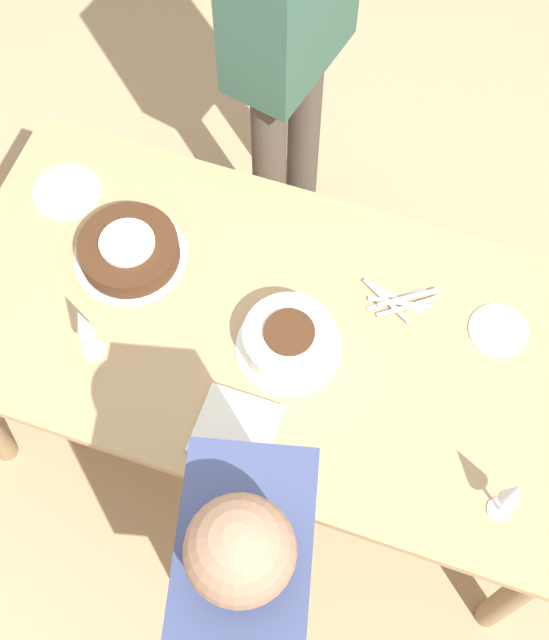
# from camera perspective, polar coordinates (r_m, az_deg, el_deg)

# --- Properties ---
(ground_plane) EXTENTS (12.00, 12.00, 0.00)m
(ground_plane) POSITION_cam_1_polar(r_m,az_deg,el_deg) (2.98, 0.00, -6.78)
(ground_plane) COLOR tan
(dining_table) EXTENTS (1.75, 0.88, 0.73)m
(dining_table) POSITION_cam_1_polar(r_m,az_deg,el_deg) (2.39, 0.00, -1.60)
(dining_table) COLOR tan
(dining_table) RESTS_ON ground_plane
(cake_center_white) EXTENTS (0.27, 0.27, 0.10)m
(cake_center_white) POSITION_cam_1_polar(r_m,az_deg,el_deg) (2.24, 0.93, -1.32)
(cake_center_white) COLOR white
(cake_center_white) RESTS_ON dining_table
(cake_front_chocolate) EXTENTS (0.31, 0.31, 0.08)m
(cake_front_chocolate) POSITION_cam_1_polar(r_m,az_deg,el_deg) (2.41, -9.29, 4.43)
(cake_front_chocolate) COLOR white
(cake_front_chocolate) RESTS_ON dining_table
(wine_glass_far) EXTENTS (0.06, 0.06, 0.21)m
(wine_glass_far) POSITION_cam_1_polar(r_m,az_deg,el_deg) (2.20, -12.13, -0.35)
(wine_glass_far) COLOR silver
(wine_glass_far) RESTS_ON dining_table
(wine_glass_extra) EXTENTS (0.06, 0.06, 0.20)m
(wine_glass_extra) POSITION_cam_1_polar(r_m,az_deg,el_deg) (2.07, 15.01, -10.70)
(wine_glass_extra) COLOR silver
(wine_glass_extra) RESTS_ON dining_table
(dessert_plate_left) EXTENTS (0.16, 0.16, 0.01)m
(dessert_plate_left) POSITION_cam_1_polar(r_m,az_deg,el_deg) (2.37, 14.14, -0.65)
(dessert_plate_left) COLOR silver
(dessert_plate_left) RESTS_ON dining_table
(dessert_plate_right) EXTENTS (0.19, 0.19, 0.01)m
(dessert_plate_right) POSITION_cam_1_polar(r_m,az_deg,el_deg) (2.59, -13.16, 7.99)
(dessert_plate_right) COLOR silver
(dessert_plate_right) RESTS_ON dining_table
(fork_pile) EXTENTS (0.20, 0.13, 0.02)m
(fork_pile) POSITION_cam_1_polar(r_m,az_deg,el_deg) (2.36, 7.99, 1.23)
(fork_pile) COLOR silver
(fork_pile) RESTS_ON dining_table
(napkin_stack) EXTENTS (0.19, 0.19, 0.02)m
(napkin_stack) POSITION_cam_1_polar(r_m,az_deg,el_deg) (2.19, -2.45, -7.01)
(napkin_stack) COLOR silver
(napkin_stack) RESTS_ON dining_table
(person_cutting) EXTENTS (0.30, 0.44, 1.76)m
(person_cutting) POSITION_cam_1_polar(r_m,az_deg,el_deg) (2.51, 0.99, 19.61)
(person_cutting) COLOR #4C4238
(person_cutting) RESTS_ON ground_plane
(person_watching) EXTENTS (0.31, 0.44, 1.55)m
(person_watching) POSITION_cam_1_polar(r_m,az_deg,el_deg) (1.89, -1.64, -17.97)
(person_watching) COLOR #4C4238
(person_watching) RESTS_ON ground_plane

